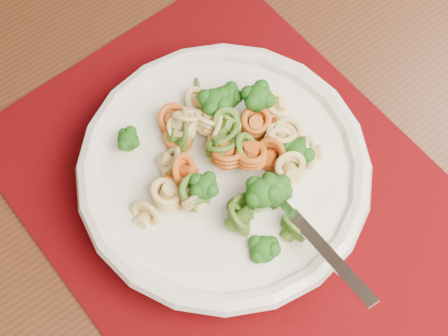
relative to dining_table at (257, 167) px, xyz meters
The scene contains 5 objects.
dining_table is the anchor object (origin of this frame).
placemat 0.13m from the dining_table, 72.91° to the right, with size 0.45×0.35×0.00m, color #500307.
pasta_bowl 0.16m from the dining_table, 83.90° to the right, with size 0.27×0.27×0.05m.
pasta_broccoli_heap 0.17m from the dining_table, 83.90° to the right, with size 0.23×0.23×0.06m, color tan, non-canonical shape.
fork 0.18m from the dining_table, 50.85° to the right, with size 0.19×0.02×0.01m, color silver, non-canonical shape.
Camera 1 is at (-0.44, -0.46, 1.31)m, focal length 50.00 mm.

